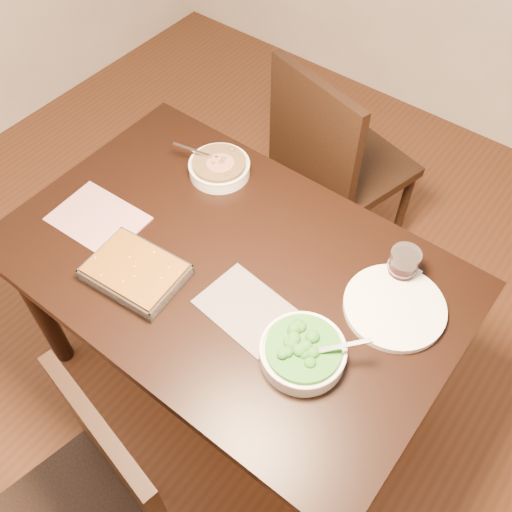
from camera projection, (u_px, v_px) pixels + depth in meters
ground at (236, 373)px, 2.33m from camera, size 4.00×4.00×0.00m
table at (230, 281)px, 1.81m from camera, size 1.40×0.90×0.75m
magazine_a at (98, 219)px, 1.85m from camera, size 0.30×0.22×0.01m
magazine_b at (247, 309)px, 1.64m from camera, size 0.29×0.22×0.00m
coaster at (400, 274)px, 1.71m from camera, size 0.10×0.10×0.00m
stew_bowl at (219, 167)px, 1.96m from camera, size 0.23×0.21×0.08m
broccoli_bowl at (303, 352)px, 1.52m from camera, size 0.23×0.23×0.09m
baking_dish at (136, 272)px, 1.69m from camera, size 0.30×0.23×0.05m
wine_tumbler at (403, 263)px, 1.67m from camera, size 0.09×0.09×0.10m
dinner_plate at (395, 307)px, 1.63m from camera, size 0.29×0.29×0.02m
chair_near at (91, 506)px, 1.53m from camera, size 0.51×0.51×0.93m
chair_far at (332, 161)px, 2.31m from camera, size 0.56×0.56×0.98m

